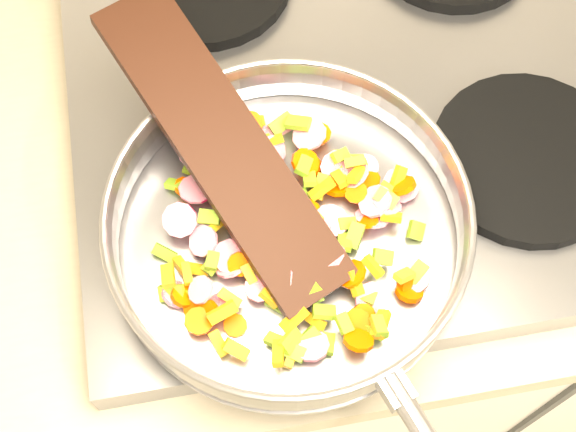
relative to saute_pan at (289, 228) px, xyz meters
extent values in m
cube|color=#939399|center=(0.11, 0.19, -0.07)|extent=(0.60, 0.60, 0.04)
cylinder|color=black|center=(-0.03, 0.05, -0.04)|extent=(0.19, 0.19, 0.02)
cylinder|color=black|center=(0.25, 0.05, -0.04)|extent=(0.19, 0.19, 0.02)
cylinder|color=#9E9EA5|center=(0.00, 0.00, -0.03)|extent=(0.32, 0.32, 0.01)
torus|color=#9E9EA5|center=(0.00, 0.00, 0.00)|extent=(0.36, 0.36, 0.05)
torus|color=#9E9EA5|center=(0.00, 0.00, 0.02)|extent=(0.32, 0.32, 0.01)
cube|color=#9E9EA5|center=(0.06, -0.16, 0.01)|extent=(0.03, 0.04, 0.02)
cube|color=orange|center=(-0.07, -0.07, 0.00)|extent=(0.03, 0.02, 0.02)
cylinder|color=#FF5200|center=(-0.02, 0.11, 0.00)|extent=(0.03, 0.03, 0.01)
cube|color=orange|center=(-0.06, -0.05, -0.01)|extent=(0.02, 0.02, 0.01)
cube|color=#7EB022|center=(0.09, 0.01, 0.00)|extent=(0.02, 0.02, 0.01)
cube|color=orange|center=(-0.03, -0.06, -0.01)|extent=(0.02, 0.02, 0.02)
cube|color=#7EB022|center=(0.10, 0.02, -0.01)|extent=(0.02, 0.02, 0.01)
cube|color=#7EB022|center=(0.10, -0.06, -0.02)|extent=(0.02, 0.02, 0.01)
cube|color=orange|center=(-0.06, 0.10, -0.02)|extent=(0.02, 0.01, 0.01)
cylinder|color=#E3164C|center=(0.00, 0.06, -0.02)|extent=(0.03, 0.02, 0.02)
cylinder|color=#E3164C|center=(-0.03, -0.05, -0.01)|extent=(0.03, 0.03, 0.01)
cube|color=orange|center=(0.07, 0.04, 0.00)|extent=(0.02, 0.02, 0.02)
cylinder|color=#E3164C|center=(0.04, 0.09, -0.01)|extent=(0.04, 0.04, 0.02)
cylinder|color=#E3164C|center=(-0.01, 0.03, -0.02)|extent=(0.04, 0.04, 0.02)
cylinder|color=#E3164C|center=(0.10, -0.06, -0.02)|extent=(0.03, 0.04, 0.01)
cube|color=orange|center=(-0.01, 0.12, -0.01)|extent=(0.03, 0.02, 0.02)
cube|color=#7EB022|center=(0.06, 0.05, -0.02)|extent=(0.03, 0.02, 0.01)
cube|color=#7EB022|center=(0.00, 0.05, 0.00)|extent=(0.02, 0.02, 0.01)
cylinder|color=#FF5200|center=(0.11, 0.03, -0.01)|extent=(0.04, 0.03, 0.02)
cube|color=#7EB022|center=(0.01, 0.04, -0.01)|extent=(0.02, 0.02, 0.02)
cylinder|color=#FF5200|center=(0.03, 0.07, -0.02)|extent=(0.03, 0.03, 0.02)
cylinder|color=#FF5200|center=(0.07, 0.00, -0.01)|extent=(0.03, 0.03, 0.02)
cube|color=#7EB022|center=(0.03, -0.09, 0.00)|extent=(0.02, 0.02, 0.01)
cube|color=#7EB022|center=(0.06, -0.10, 0.00)|extent=(0.01, 0.02, 0.01)
cube|color=orange|center=(0.05, -0.06, -0.01)|extent=(0.01, 0.03, 0.02)
cylinder|color=#E3164C|center=(0.08, 0.00, -0.02)|extent=(0.04, 0.03, 0.02)
cylinder|color=#E3164C|center=(0.09, 0.01, -0.01)|extent=(0.04, 0.04, 0.02)
cube|color=#7EB022|center=(0.09, -0.06, 0.00)|extent=(0.02, 0.02, 0.02)
cylinder|color=#E3164C|center=(0.04, 0.01, -0.01)|extent=(0.05, 0.05, 0.01)
cube|color=#7EB022|center=(-0.02, -0.06, -0.02)|extent=(0.03, 0.02, 0.01)
cube|color=orange|center=(-0.02, -0.11, -0.02)|extent=(0.02, 0.03, 0.01)
cylinder|color=#FF5200|center=(-0.09, -0.05, -0.02)|extent=(0.03, 0.03, 0.02)
cylinder|color=#E3164C|center=(-0.02, 0.05, -0.01)|extent=(0.05, 0.05, 0.02)
cylinder|color=#E3164C|center=(-0.08, 0.06, -0.01)|extent=(0.05, 0.05, 0.01)
cylinder|color=#E3164C|center=(-0.02, -0.04, 0.00)|extent=(0.04, 0.05, 0.03)
cube|color=#7EB022|center=(0.01, -0.06, 0.00)|extent=(0.02, 0.02, 0.02)
cylinder|color=#FF5200|center=(0.04, -0.09, -0.01)|extent=(0.03, 0.03, 0.01)
cylinder|color=#E3164C|center=(0.00, -0.04, -0.02)|extent=(0.05, 0.05, 0.01)
cube|color=#7EB022|center=(-0.03, 0.09, -0.01)|extent=(0.02, 0.02, 0.01)
cylinder|color=#E3164C|center=(-0.03, -0.01, 0.00)|extent=(0.04, 0.04, 0.02)
cube|color=orange|center=(-0.03, -0.11, -0.01)|extent=(0.01, 0.03, 0.02)
cube|color=orange|center=(0.01, 0.02, -0.02)|extent=(0.02, 0.02, 0.01)
cube|color=#7EB022|center=(-0.07, -0.02, -0.01)|extent=(0.02, 0.02, 0.01)
cube|color=orange|center=(0.06, 0.04, -0.01)|extent=(0.02, 0.02, 0.01)
cube|color=#7EB022|center=(-0.02, 0.05, -0.02)|extent=(0.02, 0.02, 0.01)
cube|color=orange|center=(0.04, 0.04, -0.01)|extent=(0.03, 0.02, 0.02)
cylinder|color=#E3164C|center=(0.01, 0.01, -0.01)|extent=(0.04, 0.04, 0.02)
cube|color=orange|center=(-0.01, -0.08, -0.01)|extent=(0.03, 0.02, 0.02)
cylinder|color=#FF5200|center=(0.04, -0.11, 0.00)|extent=(0.03, 0.03, 0.02)
cube|color=#7EB022|center=(0.06, -0.10, -0.01)|extent=(0.02, 0.02, 0.02)
cylinder|color=#E3164C|center=(-0.03, 0.10, -0.02)|extent=(0.04, 0.04, 0.02)
cylinder|color=#E3164C|center=(-0.08, 0.01, -0.01)|extent=(0.03, 0.03, 0.02)
cylinder|color=#FF5200|center=(-0.04, 0.02, -0.01)|extent=(0.03, 0.03, 0.01)
cube|color=orange|center=(-0.06, 0.07, -0.02)|extent=(0.02, 0.02, 0.02)
cylinder|color=#E3164C|center=(-0.06, -0.02, -0.02)|extent=(0.03, 0.03, 0.02)
cube|color=orange|center=(-0.11, -0.03, 0.00)|extent=(0.01, 0.02, 0.01)
cylinder|color=#FF5200|center=(-0.03, 0.07, 0.00)|extent=(0.03, 0.03, 0.02)
cylinder|color=#FF5200|center=(0.07, 0.03, -0.01)|extent=(0.03, 0.03, 0.01)
cylinder|color=#E3164C|center=(0.08, 0.06, -0.02)|extent=(0.03, 0.03, 0.01)
cylinder|color=#FF5200|center=(0.03, 0.07, -0.01)|extent=(0.04, 0.04, 0.02)
cube|color=#7EB022|center=(0.02, -0.08, -0.01)|extent=(0.02, 0.02, 0.01)
cube|color=orange|center=(-0.09, -0.02, -0.02)|extent=(0.03, 0.02, 0.02)
cylinder|color=#FF5200|center=(-0.05, -0.02, -0.01)|extent=(0.03, 0.03, 0.02)
cylinder|color=#E3164C|center=(0.11, 0.03, -0.02)|extent=(0.04, 0.05, 0.02)
cube|color=orange|center=(-0.09, -0.04, -0.02)|extent=(0.02, 0.02, 0.02)
cube|color=#7EB022|center=(-0.04, 0.10, -0.01)|extent=(0.02, 0.02, 0.01)
cylinder|color=#FF5200|center=(0.05, -0.05, -0.01)|extent=(0.03, 0.03, 0.03)
cube|color=#7EB022|center=(0.01, -0.06, -0.01)|extent=(0.02, 0.01, 0.01)
cube|color=orange|center=(-0.05, 0.04, -0.01)|extent=(0.02, 0.01, 0.02)
cylinder|color=#FF5200|center=(0.10, -0.07, -0.02)|extent=(0.02, 0.03, 0.02)
cylinder|color=#FF5200|center=(-0.06, -0.07, -0.02)|extent=(0.03, 0.03, 0.01)
cylinder|color=#FF5200|center=(-0.01, 0.02, -0.01)|extent=(0.02, 0.02, 0.01)
cube|color=#7EB022|center=(0.01, 0.12, -0.02)|extent=(0.03, 0.02, 0.02)
cylinder|color=#FF5200|center=(-0.01, 0.10, -0.02)|extent=(0.03, 0.02, 0.02)
cube|color=orange|center=(-0.10, -0.02, -0.01)|extent=(0.01, 0.02, 0.01)
cube|color=orange|center=(0.00, 0.01, 0.00)|extent=(0.02, 0.02, 0.01)
cylinder|color=#FF5200|center=(0.09, -0.07, -0.02)|extent=(0.04, 0.03, 0.02)
cube|color=orange|center=(0.01, -0.08, -0.01)|extent=(0.02, 0.02, 0.02)
cylinder|color=#E3164C|center=(0.00, -0.10, -0.02)|extent=(0.03, 0.03, 0.01)
cylinder|color=#E3164C|center=(-0.01, 0.01, -0.01)|extent=(0.02, 0.03, 0.03)
cube|color=orange|center=(-0.06, 0.06, -0.02)|extent=(0.01, 0.03, 0.01)
cylinder|color=#FF5200|center=(0.05, -0.09, -0.02)|extent=(0.03, 0.03, 0.02)
cube|color=#7EB022|center=(-0.01, 0.10, -0.01)|extent=(0.02, 0.02, 0.01)
cylinder|color=#E3164C|center=(0.06, 0.06, -0.01)|extent=(0.04, 0.04, 0.03)
cube|color=#7EB022|center=(-0.02, -0.11, -0.01)|extent=(0.03, 0.02, 0.01)
cylinder|color=#FF5200|center=(-0.01, 0.00, 0.00)|extent=(0.03, 0.03, 0.01)
cube|color=#7EB022|center=(0.06, 0.00, -0.02)|extent=(0.02, 0.01, 0.01)
cylinder|color=#E3164C|center=(0.01, 0.00, -0.01)|extent=(0.04, 0.04, 0.02)
cylinder|color=#FF5200|center=(-0.04, 0.10, -0.02)|extent=(0.03, 0.03, 0.01)
cube|color=orange|center=(-0.02, 0.03, -0.02)|extent=(0.01, 0.03, 0.01)
cube|color=orange|center=(-0.10, -0.01, -0.02)|extent=(0.02, 0.03, 0.02)
cylinder|color=#E3164C|center=(0.03, -0.03, 0.00)|extent=(0.04, 0.04, 0.02)
cube|color=#7EB022|center=(-0.05, 0.09, -0.02)|extent=(0.02, 0.02, 0.01)
cube|color=orange|center=(0.06, -0.10, -0.01)|extent=(0.02, 0.03, 0.02)
cylinder|color=#E3164C|center=(-0.04, 0.10, -0.02)|extent=(0.03, 0.03, 0.02)
cube|color=orange|center=(-0.06, 0.02, -0.01)|extent=(0.02, 0.02, 0.02)
cube|color=#7EB022|center=(0.03, 0.11, 0.00)|extent=(0.03, 0.02, 0.01)
cylinder|color=#FF5200|center=(-0.09, 0.07, -0.02)|extent=(0.02, 0.02, 0.01)
cylinder|color=#FF5200|center=(-0.07, 0.07, -0.02)|extent=(0.04, 0.04, 0.02)
cube|color=orange|center=(-0.01, -0.06, -0.02)|extent=(0.02, 0.02, 0.01)
cylinder|color=#FF5200|center=(0.05, 0.04, -0.02)|extent=(0.04, 0.04, 0.02)
cylinder|color=#E3164C|center=(-0.04, 0.08, -0.01)|extent=(0.04, 0.03, 0.02)
cube|color=#7EB022|center=(-0.09, 0.07, -0.02)|extent=(0.02, 0.02, 0.01)
cube|color=orange|center=(-0.08, -0.09, -0.02)|extent=(0.02, 0.03, 0.01)
cube|color=#7EB022|center=(-0.03, -0.10, -0.01)|extent=(0.03, 0.02, 0.02)
cylinder|color=#E3164C|center=(0.07, 0.05, -0.01)|extent=(0.04, 0.04, 0.02)
cube|color=#7EB022|center=(0.06, -0.01, -0.01)|extent=(0.02, 0.03, 0.02)
cylinder|color=#E3164C|center=(0.06, -0.07, -0.02)|extent=(0.03, 0.03, 0.02)
cylinder|color=#FF5200|center=(-0.06, 0.06, -0.02)|extent=(0.03, 0.03, 0.03)
cube|color=#7EB022|center=(-0.11, 0.00, -0.02)|extent=(0.02, 0.02, 0.02)
cube|color=orange|center=(-0.06, -0.10, -0.01)|extent=(0.02, 0.02, 0.02)
cube|color=#7EB022|center=(0.01, -0.10, -0.02)|extent=(0.02, 0.02, 0.01)
cube|color=#7EB022|center=(-0.03, 0.07, 0.00)|extent=(0.02, 0.01, 0.01)
cube|color=#7EB022|center=(0.06, -0.07, -0.02)|extent=(0.02, 0.02, 0.01)
cube|color=#7EB022|center=(0.05, -0.02, -0.01)|extent=(0.02, 0.02, 0.02)
cube|color=#7EB022|center=(-0.07, 0.02, 0.00)|extent=(0.02, 0.02, 0.01)
cube|color=#7EB022|center=(0.06, 0.07, -0.01)|extent=(0.02, 0.02, 0.01)
cylinder|color=#E3164C|center=(-0.07, 0.10, -0.01)|extent=(0.04, 0.03, 0.03)
cylinder|color=#E3164C|center=(0.08, 0.01, -0.01)|extent=(0.04, 0.05, 0.03)
cube|color=orange|center=(-0.04, -0.03, -0.01)|extent=(0.01, 0.02, 0.01)
cube|color=#7EB022|center=(0.07, 0.06, -0.01)|extent=(0.02, 0.01, 0.01)
cube|color=orange|center=(0.07, -0.05, 0.00)|extent=(0.02, 0.02, 0.02)
cube|color=#7EB022|center=(0.01, -0.06, -0.01)|extent=(0.02, 0.02, 0.01)
cylinder|color=#FF5200|center=(-0.01, 0.07, -0.01)|extent=(0.02, 0.02, 0.02)
cylinder|color=#FF5200|center=(-0.10, -0.04, -0.02)|extent=(0.02, 0.02, 0.02)
cylinder|color=#E3164C|center=(0.01, 0.12, -0.02)|extent=(0.05, 0.05, 0.02)
cube|color=orange|center=(0.11, 0.04, -0.01)|extent=(0.02, 0.02, 0.02)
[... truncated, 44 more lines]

